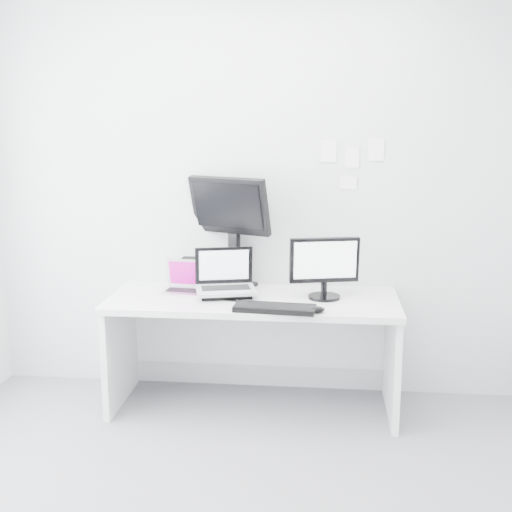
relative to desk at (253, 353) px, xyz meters
name	(u,v)px	position (x,y,z in m)	size (l,w,h in m)	color
back_wall	(259,192)	(0.00, 0.35, 0.99)	(3.60, 3.60, 0.00)	silver
desk	(253,353)	(0.00, 0.00, 0.00)	(1.80, 0.70, 0.73)	silver
macbook	(185,277)	(-0.44, 0.05, 0.48)	(0.30, 0.22, 0.22)	silver
speaker	(190,272)	(-0.44, 0.22, 0.46)	(0.10, 0.10, 0.20)	black
dell_laptop	(226,273)	(-0.17, 0.01, 0.52)	(0.37, 0.29, 0.31)	#ADB0B4
rear_monitor	(231,231)	(-0.17, 0.27, 0.74)	(0.55, 0.20, 0.75)	black
samsung_monitor	(325,267)	(0.44, 0.03, 0.56)	(0.43, 0.20, 0.40)	black
keyboard	(275,308)	(0.15, -0.27, 0.38)	(0.47, 0.17, 0.03)	black
mouse	(315,310)	(0.39, -0.29, 0.38)	(0.12, 0.07, 0.04)	black
wall_note_0	(329,151)	(0.45, 0.34, 1.26)	(0.10, 0.00, 0.14)	white
wall_note_1	(352,158)	(0.60, 0.34, 1.22)	(0.09, 0.00, 0.13)	white
wall_note_2	(376,150)	(0.75, 0.34, 1.26)	(0.10, 0.00, 0.14)	white
wall_note_3	(348,183)	(0.58, 0.34, 1.05)	(0.11, 0.00, 0.08)	white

